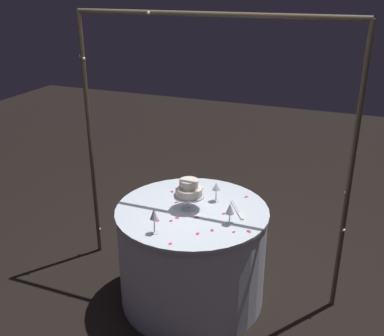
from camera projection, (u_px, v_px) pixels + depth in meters
ground_plane at (192, 296)px, 3.59m from camera, size 12.00×12.00×0.00m
decorative_arch at (208, 115)px, 3.32m from camera, size 2.13×0.06×2.12m
main_table at (192, 254)px, 3.44m from camera, size 1.12×1.12×0.77m
tiered_cake at (189, 190)px, 3.25m from camera, size 0.22×0.22×0.23m
wine_glass_0 at (154, 215)px, 2.94m from camera, size 0.06×0.06×0.18m
wine_glass_1 at (230, 210)px, 3.05m from camera, size 0.06×0.06×0.15m
wine_glass_2 at (216, 188)px, 3.37m from camera, size 0.06×0.06×0.15m
cake_knife at (238, 211)px, 3.26m from camera, size 0.17×0.26×0.01m
rose_petal_0 at (212, 230)px, 3.01m from camera, size 0.03×0.04×0.00m
rose_petal_1 at (177, 218)px, 3.17m from camera, size 0.03×0.03×0.00m
rose_petal_2 at (234, 232)px, 2.99m from camera, size 0.03×0.03×0.00m
rose_petal_3 at (172, 192)px, 3.56m from camera, size 0.04×0.04×0.00m
rose_petal_4 at (246, 197)px, 3.47m from camera, size 0.04×0.04×0.00m
rose_petal_5 at (170, 244)px, 2.86m from camera, size 0.03×0.03×0.00m
rose_petal_6 at (157, 221)px, 3.13m from camera, size 0.04×0.04×0.00m
rose_petal_7 at (194, 190)px, 3.58m from camera, size 0.03×0.04×0.00m
rose_petal_8 at (171, 221)px, 3.13m from camera, size 0.03×0.03×0.00m
rose_petal_9 at (197, 217)px, 3.17m from camera, size 0.05×0.05×0.00m
rose_petal_10 at (198, 234)px, 2.97m from camera, size 0.02×0.03×0.00m
rose_petal_11 at (176, 202)px, 3.39m from camera, size 0.04×0.03×0.00m
rose_petal_12 at (249, 231)px, 3.00m from camera, size 0.04×0.04×0.00m
rose_petal_13 at (224, 214)px, 3.23m from camera, size 0.03×0.04×0.00m
rose_petal_14 at (199, 196)px, 3.49m from camera, size 0.03×0.03×0.00m
rose_petal_15 at (156, 217)px, 3.17m from camera, size 0.03×0.02×0.00m
rose_petal_16 at (201, 189)px, 3.61m from camera, size 0.04×0.04×0.00m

